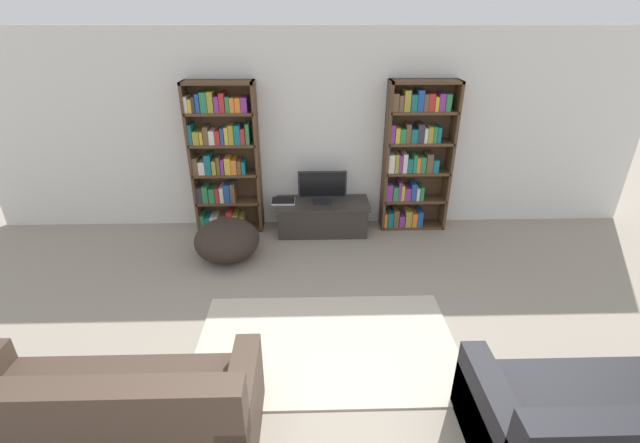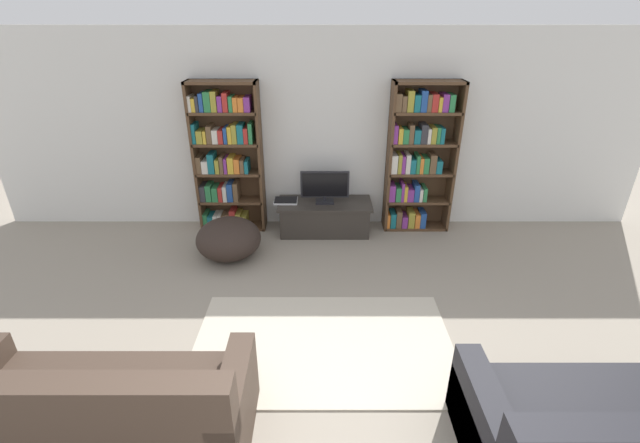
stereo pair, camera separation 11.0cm
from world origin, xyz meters
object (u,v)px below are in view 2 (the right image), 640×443
Objects in this scene: tv_stand at (324,217)px; laptop at (286,201)px; couch_right_sofa at (605,440)px; television at (325,186)px; beanbag_ottoman at (229,239)px; bookshelf_right at (417,158)px; couch_left_sectional at (99,416)px; bookshelf_left at (226,158)px.

laptop reaches higher than tv_stand.
couch_right_sofa reaches higher than laptop.
television reaches higher than beanbag_ottoman.
bookshelf_right is 3.11× the size of television.
bookshelf_right is at bearing 19.28° from beanbag_ottoman.
laptop is (-0.52, 0.03, 0.23)m from tv_stand.
television is (-1.22, -0.16, -0.34)m from bookshelf_right.
television reaches higher than couch_right_sofa.
couch_left_sectional is 2.54× the size of beanbag_ottoman.
television is at bearing 64.82° from couch_left_sectional.
bookshelf_right is 1.00× the size of couch_left_sectional.
bookshelf_right is 3.70m from couch_right_sofa.
laptop is 0.16× the size of couch_left_sectional.
couch_right_sofa is at bearing -56.75° from laptop.
bookshelf_left is at bearing 170.75° from laptop.
couch_left_sectional is 2.62m from beanbag_ottoman.
couch_left_sectional is (-1.54, -3.27, -0.37)m from television.
beanbag_ottoman is at bearing -132.49° from laptop.
tv_stand is at bearing 30.21° from beanbag_ottoman.
couch_left_sectional reaches higher than beanbag_ottoman.
couch_left_sectional is 3.29m from couch_right_sofa.
bookshelf_left is at bearing 173.07° from television.
couch_right_sofa is (1.75, -3.43, -0.39)m from television.
couch_left_sectional reaches higher than tv_stand.
bookshelf_right reaches higher than tv_stand.
laptop is 4.15m from couch_right_sofa.
couch_left_sectional is (-1.54, -3.28, 0.08)m from tv_stand.
bookshelf_right is (2.52, 0.00, 0.01)m from bookshelf_left.
couch_left_sectional is (-2.76, -3.43, -0.71)m from bookshelf_right.
bookshelf_left is 1.52m from tv_stand.
couch_right_sofa is (3.05, -3.59, -0.73)m from bookshelf_left.
couch_left_sectional reaches higher than laptop.
bookshelf_left is at bearing 86.04° from couch_left_sectional.
television reaches higher than laptop.
bookshelf_left reaches higher than tv_stand.
couch_right_sofa is 2.16× the size of beanbag_ottoman.
bookshelf_left is 3.11× the size of television.
couch_right_sofa is 4.02m from beanbag_ottoman.
tv_stand is 3.86m from couch_right_sofa.
bookshelf_left reaches higher than couch_right_sofa.
tv_stand is 1.36m from beanbag_ottoman.
beanbag_ottoman is at bearing -149.79° from tv_stand.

